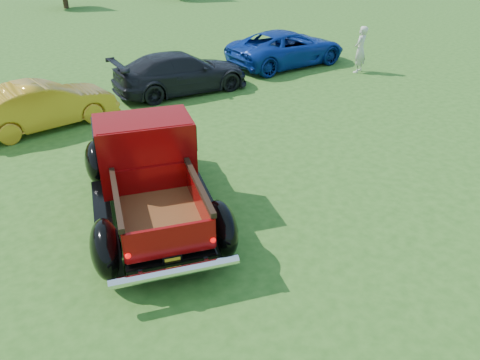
{
  "coord_description": "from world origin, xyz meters",
  "views": [
    {
      "loc": [
        -4.37,
        -6.24,
        5.34
      ],
      "look_at": [
        0.2,
        0.2,
        1.01
      ],
      "focal_mm": 35.0,
      "sensor_mm": 36.0,
      "label": 1
    }
  ],
  "objects": [
    {
      "name": "spectator",
      "position": [
        10.54,
        6.42,
        0.92
      ],
      "size": [
        0.77,
        0.63,
        1.83
      ],
      "primitive_type": "imported",
      "rotation": [
        0.0,
        0.0,
        3.47
      ],
      "color": "beige",
      "rests_on": "ground"
    },
    {
      "name": "ground",
      "position": [
        0.0,
        0.0,
        0.0
      ],
      "size": [
        120.0,
        120.0,
        0.0
      ],
      "primitive_type": "plane",
      "color": "#2D5919",
      "rests_on": "ground"
    },
    {
      "name": "pickup_truck",
      "position": [
        -0.94,
        1.93,
        0.94
      ],
      "size": [
        3.78,
        5.67,
        1.98
      ],
      "rotation": [
        0.0,
        0.0,
        -0.31
      ],
      "color": "black",
      "rests_on": "ground"
    },
    {
      "name": "show_car_grey",
      "position": [
        3.43,
        8.34,
        0.7
      ],
      "size": [
        5.02,
        2.42,
        1.41
      ],
      "primitive_type": "imported",
      "rotation": [
        0.0,
        0.0,
        1.48
      ],
      "color": "black",
      "rests_on": "ground"
    },
    {
      "name": "show_car_yellow",
      "position": [
        -1.5,
        7.76,
        0.68
      ],
      "size": [
        4.23,
        1.8,
        1.36
      ],
      "primitive_type": "imported",
      "rotation": [
        0.0,
        0.0,
        1.66
      ],
      "color": "gold",
      "rests_on": "ground"
    },
    {
      "name": "show_car_blue",
      "position": [
        8.87,
        8.95,
        0.73
      ],
      "size": [
        5.28,
        2.5,
        1.46
      ],
      "primitive_type": "imported",
      "rotation": [
        0.0,
        0.0,
        1.55
      ],
      "color": "navy",
      "rests_on": "ground"
    }
  ]
}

